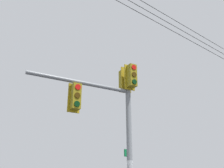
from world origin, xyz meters
TOP-DOWN VIEW (x-y plane):
  - signal_mast_assembly at (-0.96, 0.81)m, footprint 3.97×1.74m
  - overhead_wire_span at (0.53, 0.47)m, footprint 20.45×3.33m

SIDE VIEW (x-z plane):
  - signal_mast_assembly at x=-0.96m, z-range 1.27..7.41m
  - overhead_wire_span at x=0.53m, z-range 8.88..10.17m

